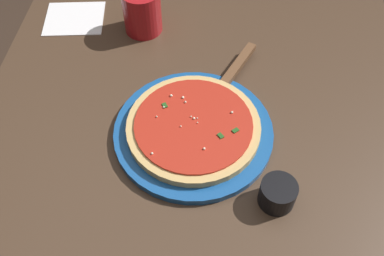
# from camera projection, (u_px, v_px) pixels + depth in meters

# --- Properties ---
(ground_plane) EXTENTS (5.00, 5.00, 0.00)m
(ground_plane) POSITION_uv_depth(u_px,v_px,m) (194.00, 254.00, 1.45)
(ground_plane) COLOR #38281E
(restaurant_table) EXTENTS (1.02, 0.86, 0.73)m
(restaurant_table) POSITION_uv_depth(u_px,v_px,m) (195.00, 152.00, 0.97)
(restaurant_table) COLOR black
(restaurant_table) RESTS_ON ground_plane
(serving_plate) EXTENTS (0.30, 0.30, 0.02)m
(serving_plate) POSITION_uv_depth(u_px,v_px,m) (192.00, 132.00, 0.83)
(serving_plate) COLOR #195199
(serving_plate) RESTS_ON restaurant_table
(pizza) EXTENTS (0.25, 0.25, 0.02)m
(pizza) POSITION_uv_depth(u_px,v_px,m) (192.00, 126.00, 0.81)
(pizza) COLOR #DBB26B
(pizza) RESTS_ON serving_plate
(pizza_server) EXTENTS (0.22, 0.13, 0.01)m
(pizza_server) POSITION_uv_depth(u_px,v_px,m) (230.00, 77.00, 0.90)
(pizza_server) COLOR silver
(pizza_server) RESTS_ON serving_plate
(cup_tall_drink) EXTENTS (0.09, 0.09, 0.10)m
(cup_tall_drink) POSITION_uv_depth(u_px,v_px,m) (142.00, 11.00, 0.98)
(cup_tall_drink) COLOR #B2191E
(cup_tall_drink) RESTS_ON restaurant_table
(cup_small_sauce) EXTENTS (0.06, 0.06, 0.05)m
(cup_small_sauce) POSITION_uv_depth(u_px,v_px,m) (278.00, 194.00, 0.73)
(cup_small_sauce) COLOR black
(cup_small_sauce) RESTS_ON restaurant_table
(napkin_folded_right) EXTENTS (0.14, 0.15, 0.00)m
(napkin_folded_right) POSITION_uv_depth(u_px,v_px,m) (74.00, 18.00, 1.04)
(napkin_folded_right) COLOR white
(napkin_folded_right) RESTS_ON restaurant_table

